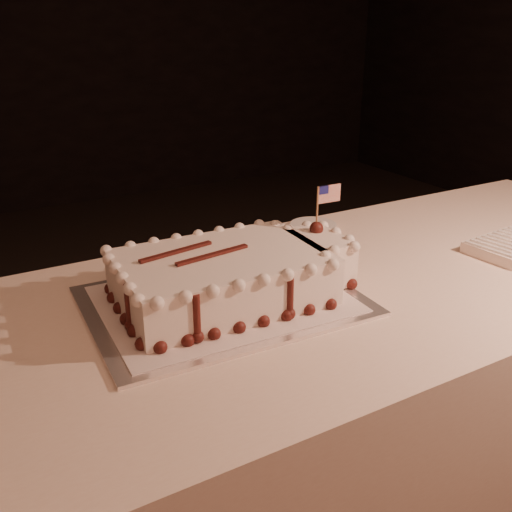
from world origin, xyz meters
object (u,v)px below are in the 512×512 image
cake_board (223,301)px  sheet_cake (235,274)px  banquet_table (292,431)px  side_plate (313,226)px  napkin_stack (510,247)px

cake_board → sheet_cake: sheet_cake is taller
banquet_table → sheet_cake: bearing=166.0°
banquet_table → side_plate: bearing=49.9°
sheet_cake → napkin_stack: sheet_cake is taller
banquet_table → napkin_stack: napkin_stack is taller
napkin_stack → side_plate: bearing=128.6°
sheet_cake → napkin_stack: (0.73, -0.11, -0.04)m
side_plate → sheet_cake: bearing=-144.2°
banquet_table → side_plate: (0.27, 0.32, 0.38)m
banquet_table → cake_board: bearing=168.1°
cake_board → sheet_cake: size_ratio=1.04×
banquet_table → side_plate: 0.57m
napkin_stack → side_plate: size_ratio=1.64×
cake_board → side_plate: 0.52m
cake_board → napkin_stack: bearing=-6.0°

